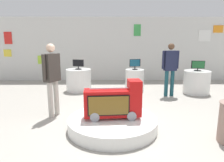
# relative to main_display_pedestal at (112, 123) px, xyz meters

# --- Properties ---
(ground_plane) EXTENTS (30.00, 30.00, 0.00)m
(ground_plane) POSITION_rel_main_display_pedestal_xyz_m (0.08, -0.06, -0.12)
(ground_plane) COLOR #9E998E
(back_wall_display) EXTENTS (11.54, 0.13, 2.80)m
(back_wall_display) POSITION_rel_main_display_pedestal_xyz_m (0.08, 5.25, 1.28)
(back_wall_display) COLOR silver
(back_wall_display) RESTS_ON ground
(main_display_pedestal) EXTENTS (1.82, 1.82, 0.24)m
(main_display_pedestal) POSITION_rel_main_display_pedestal_xyz_m (0.00, 0.00, 0.00)
(main_display_pedestal) COLOR silver
(main_display_pedestal) RESTS_ON ground
(novelty_firetruck_tv) EXTENTS (1.15, 0.48, 0.78)m
(novelty_firetruck_tv) POSITION_rel_main_display_pedestal_xyz_m (0.02, -0.01, 0.44)
(novelty_firetruck_tv) COLOR gray
(novelty_firetruck_tv) RESTS_ON main_display_pedestal
(display_pedestal_left_rear) EXTENTS (0.66, 0.66, 0.78)m
(display_pedestal_left_rear) POSITION_rel_main_display_pedestal_xyz_m (0.83, 3.18, 0.27)
(display_pedestal_left_rear) COLOR silver
(display_pedestal_left_rear) RESTS_ON ground
(tv_on_left_rear) EXTENTS (0.40, 0.19, 0.37)m
(tv_on_left_rear) POSITION_rel_main_display_pedestal_xyz_m (0.83, 3.18, 0.87)
(tv_on_left_rear) COLOR black
(tv_on_left_rear) RESTS_ON display_pedestal_left_rear
(display_pedestal_center_rear) EXTENTS (0.89, 0.89, 0.78)m
(display_pedestal_center_rear) POSITION_rel_main_display_pedestal_xyz_m (-1.18, 3.26, 0.27)
(display_pedestal_center_rear) COLOR silver
(display_pedestal_center_rear) RESTS_ON ground
(tv_on_center_rear) EXTENTS (0.40, 0.23, 0.35)m
(tv_on_center_rear) POSITION_rel_main_display_pedestal_xyz_m (-1.18, 3.26, 0.84)
(tv_on_center_rear) COLOR black
(tv_on_center_rear) RESTS_ON display_pedestal_center_rear
(display_pedestal_right_rear) EXTENTS (0.87, 0.87, 0.78)m
(display_pedestal_right_rear) POSITION_rel_main_display_pedestal_xyz_m (2.92, 2.85, 0.27)
(display_pedestal_right_rear) COLOR silver
(display_pedestal_right_rear) RESTS_ON ground
(tv_on_right_rear) EXTENTS (0.43, 0.23, 0.34)m
(tv_on_right_rear) POSITION_rel_main_display_pedestal_xyz_m (2.92, 2.84, 0.84)
(tv_on_right_rear) COLOR black
(tv_on_right_rear) RESTS_ON display_pedestal_right_rear
(shopper_browsing_near_truck) EXTENTS (0.35, 0.51, 1.72)m
(shopper_browsing_near_truck) POSITION_rel_main_display_pedestal_xyz_m (-1.40, 0.76, 0.89)
(shopper_browsing_near_truck) COLOR #B2ADA3
(shopper_browsing_near_truck) RESTS_ON ground
(shopper_browsing_rear) EXTENTS (0.56, 0.25, 1.70)m
(shopper_browsing_rear) POSITION_rel_main_display_pedestal_xyz_m (1.88, 2.51, 0.88)
(shopper_browsing_rear) COLOR #194751
(shopper_browsing_rear) RESTS_ON ground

